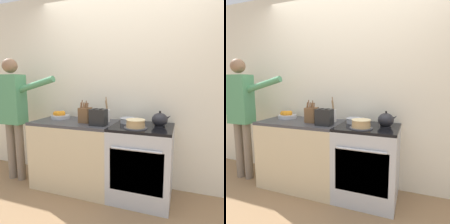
% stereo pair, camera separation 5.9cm
% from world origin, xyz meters
% --- Properties ---
extents(ground_plane, '(16.00, 16.00, 0.00)m').
position_xyz_m(ground_plane, '(0.00, 0.00, 0.00)').
color(ground_plane, '#93704C').
extents(wall_back, '(8.00, 0.04, 2.60)m').
position_xyz_m(wall_back, '(0.00, 0.63, 1.30)').
color(wall_back, silver).
rests_on(wall_back, ground_plane).
extents(counter_cabinet, '(1.06, 0.61, 0.88)m').
position_xyz_m(counter_cabinet, '(-0.62, 0.31, 0.44)').
color(counter_cabinet, beige).
rests_on(counter_cabinet, ground_plane).
extents(stove_range, '(0.70, 0.64, 0.88)m').
position_xyz_m(stove_range, '(0.27, 0.30, 0.44)').
color(stove_range, '#B7BABF').
rests_on(stove_range, ground_plane).
extents(layer_cake, '(0.26, 0.26, 0.10)m').
position_xyz_m(layer_cake, '(0.22, 0.17, 0.93)').
color(layer_cake, '#4C4C51').
rests_on(layer_cake, stove_range).
extents(tea_kettle, '(0.22, 0.18, 0.18)m').
position_xyz_m(tea_kettle, '(0.46, 0.36, 0.96)').
color(tea_kettle, '#232328').
rests_on(tea_kettle, stove_range).
extents(mixing_bowl, '(0.21, 0.21, 0.06)m').
position_xyz_m(mixing_bowl, '(0.07, 0.42, 0.91)').
color(mixing_bowl, '#B7BABF').
rests_on(mixing_bowl, stove_range).
extents(knife_block, '(0.13, 0.14, 0.28)m').
position_xyz_m(knife_block, '(-0.45, 0.28, 0.98)').
color(knife_block, brown).
rests_on(knife_block, counter_cabinet).
extents(utensil_crock, '(0.09, 0.09, 0.32)m').
position_xyz_m(utensil_crock, '(-0.22, 0.41, 0.96)').
color(utensil_crock, silver).
rests_on(utensil_crock, counter_cabinet).
extents(fruit_bowl, '(0.26, 0.26, 0.11)m').
position_xyz_m(fruit_bowl, '(-0.91, 0.41, 0.92)').
color(fruit_bowl, '#B7BABF').
rests_on(fruit_bowl, counter_cabinet).
extents(toaster, '(0.20, 0.14, 0.20)m').
position_xyz_m(toaster, '(-0.23, 0.18, 0.98)').
color(toaster, black).
rests_on(toaster, counter_cabinet).
extents(person_baker, '(0.95, 0.20, 1.70)m').
position_xyz_m(person_baker, '(-1.51, 0.17, 1.02)').
color(person_baker, '#7A6B5B').
rests_on(person_baker, ground_plane).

